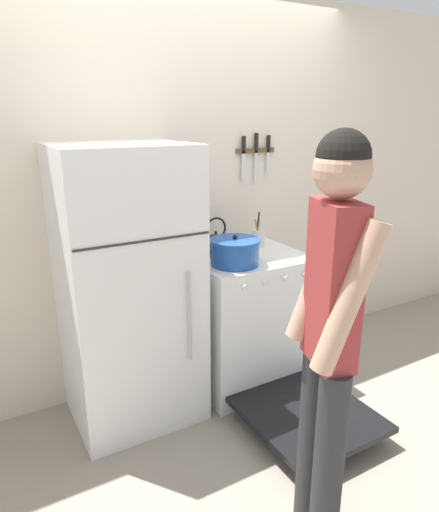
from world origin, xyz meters
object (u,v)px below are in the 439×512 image
(tea_kettle, at_px, (216,243))
(dutch_oven_pot, at_px, (235,252))
(person, at_px, (330,329))
(refrigerator, at_px, (129,289))
(stove_range, at_px, (248,321))
(utensil_jar, at_px, (258,238))

(tea_kettle, bearing_deg, dutch_oven_pot, -92.94)
(dutch_oven_pot, height_order, tea_kettle, tea_kettle)
(tea_kettle, xyz_separation_m, person, (-0.25, -1.34, 0.02))
(tea_kettle, relative_size, person, 0.14)
(dutch_oven_pot, bearing_deg, refrigerator, 167.67)
(refrigerator, height_order, tea_kettle, refrigerator)
(stove_range, relative_size, tea_kettle, 5.47)
(refrigerator, bearing_deg, tea_kettle, 10.18)
(stove_range, height_order, person, person)
(dutch_oven_pot, relative_size, tea_kettle, 1.40)
(person, bearing_deg, dutch_oven_pot, 6.13)
(refrigerator, height_order, stove_range, refrigerator)
(stove_range, xyz_separation_m, tea_kettle, (-0.16, 0.17, 0.53))
(tea_kettle, xyz_separation_m, utensil_jar, (0.34, 0.01, -0.01))
(person, bearing_deg, utensil_jar, -5.21)
(tea_kettle, distance_m, utensil_jar, 0.34)
(stove_range, distance_m, dutch_oven_pot, 0.57)
(tea_kettle, bearing_deg, person, -100.76)
(stove_range, height_order, utensil_jar, utensil_jar)
(tea_kettle, bearing_deg, stove_range, -46.83)
(dutch_oven_pot, bearing_deg, utensil_jar, 36.29)
(stove_range, distance_m, tea_kettle, 0.58)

